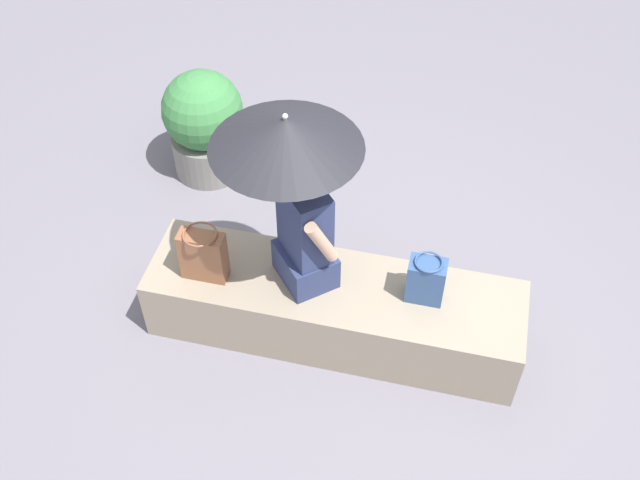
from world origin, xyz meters
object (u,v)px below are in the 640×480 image
(person_seated, at_px, (305,231))
(parasol, at_px, (286,134))
(handbag_black, at_px, (426,280))
(planter_near, at_px, (204,123))
(tote_bag_canvas, at_px, (203,255))

(person_seated, height_order, parasol, parasol)
(person_seated, bearing_deg, handbag_black, -179.34)
(parasol, bearing_deg, planter_near, -51.26)
(parasol, relative_size, handbag_black, 3.81)
(parasol, relative_size, tote_bag_canvas, 3.29)
(tote_bag_canvas, xyz_separation_m, planter_near, (0.50, -1.37, -0.18))
(handbag_black, relative_size, tote_bag_canvas, 0.86)
(planter_near, bearing_deg, tote_bag_canvas, 109.93)
(parasol, xyz_separation_m, planter_near, (0.98, -1.22, -1.04))
(person_seated, relative_size, parasol, 0.77)
(parasol, xyz_separation_m, tote_bag_canvas, (0.48, 0.15, -0.87))
(handbag_black, bearing_deg, tote_bag_canvas, 5.99)
(person_seated, xyz_separation_m, planter_near, (1.08, -1.25, -0.39))
(person_seated, bearing_deg, parasol, -13.08)
(tote_bag_canvas, bearing_deg, handbag_black, -174.01)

